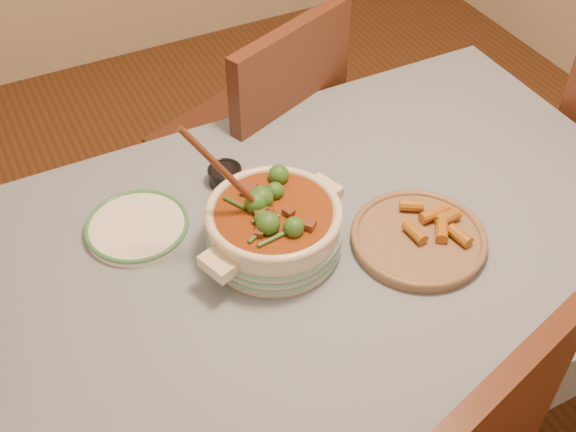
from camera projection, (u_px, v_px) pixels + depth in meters
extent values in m
plane|color=#4C2F15|center=(319.00, 404.00, 2.25)|extent=(4.50, 4.50, 0.00)
cube|color=brown|center=(329.00, 244.00, 1.75)|extent=(1.60, 1.00, 0.05)
cube|color=gray|center=(329.00, 236.00, 1.73)|extent=(1.68, 1.08, 0.01)
cylinder|color=brown|center=(25.00, 321.00, 2.05)|extent=(0.07, 0.07, 0.70)
cylinder|color=brown|center=(446.00, 170.00, 2.52)|extent=(0.07, 0.07, 0.70)
cylinder|color=#EDE2C6|center=(274.00, 231.00, 1.65)|extent=(0.38, 0.38, 0.12)
torus|color=#EDE2C6|center=(274.00, 212.00, 1.61)|extent=(0.31, 0.31, 0.02)
cube|color=#EDE2C6|center=(324.00, 189.00, 1.73)|extent=(0.07, 0.09, 0.03)
cube|color=#EDE2C6|center=(218.00, 265.00, 1.55)|extent=(0.07, 0.09, 0.03)
cylinder|color=brown|center=(274.00, 214.00, 1.62)|extent=(0.27, 0.27, 0.02)
cylinder|color=white|center=(137.00, 227.00, 1.73)|extent=(0.26, 0.26, 0.02)
torus|color=#3D864F|center=(137.00, 225.00, 1.73)|extent=(0.25, 0.25, 0.01)
cylinder|color=black|center=(225.00, 176.00, 1.85)|extent=(0.10, 0.10, 0.04)
torus|color=black|center=(224.00, 169.00, 1.83)|extent=(0.09, 0.09, 0.01)
cylinder|color=black|center=(225.00, 172.00, 1.84)|extent=(0.07, 0.07, 0.01)
cylinder|color=#936E51|center=(418.00, 240.00, 1.70)|extent=(0.40, 0.40, 0.02)
torus|color=#936E51|center=(419.00, 236.00, 1.69)|extent=(0.32, 0.32, 0.02)
cube|color=#592D1B|center=(244.00, 140.00, 2.40)|extent=(0.61, 0.61, 0.04)
cube|color=#592D1B|center=(292.00, 103.00, 2.12)|extent=(0.45, 0.21, 0.50)
cylinder|color=#592D1B|center=(245.00, 146.00, 2.77)|extent=(0.04, 0.04, 0.50)
cylinder|color=#592D1B|center=(166.00, 200.00, 2.56)|extent=(0.04, 0.04, 0.50)
cylinder|color=#592D1B|center=(326.00, 193.00, 2.58)|extent=(0.04, 0.04, 0.50)
cylinder|color=#592D1B|center=(248.00, 254.00, 2.37)|extent=(0.04, 0.04, 0.50)
cylinder|color=#592D1B|center=(533.00, 227.00, 2.48)|extent=(0.04, 0.04, 0.47)
cylinder|color=#592D1B|center=(8.00, 410.00, 2.00)|extent=(0.04, 0.04, 0.42)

